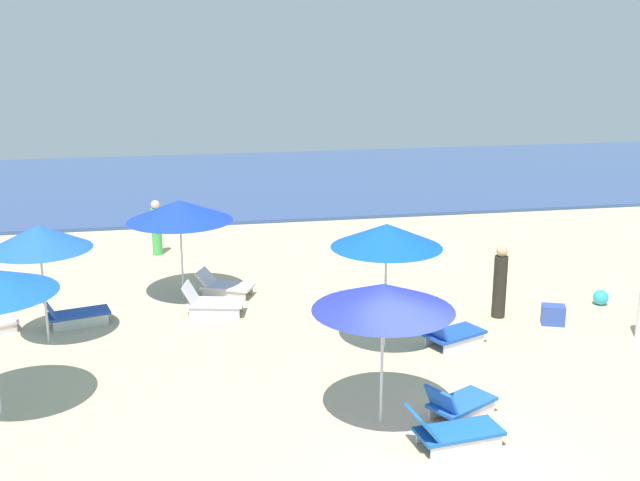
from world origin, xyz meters
name	(u,v)px	position (x,y,z in m)	size (l,w,h in m)	color
ground_plane	(451,472)	(0.00, 0.00, 0.00)	(60.00, 60.00, 0.00)	#D7BE8B
ocean	(265,180)	(0.00, 22.72, 0.06)	(60.00, 14.55, 0.12)	#304981
umbrella_0	(383,297)	(-0.63, 1.61, 2.19)	(2.28, 2.28, 2.42)	silver
lounge_chair_0_0	(452,432)	(0.26, 0.68, 0.25)	(1.55, 0.77, 0.72)	silver
lounge_chair_0_1	(458,404)	(0.67, 1.52, 0.26)	(1.36, 1.11, 0.69)	silver
umbrella_2	(180,211)	(-3.70, 8.42, 2.17)	(2.49, 2.49, 2.42)	silver
lounge_chair_2_0	(224,286)	(-2.73, 8.44, 0.25)	(1.48, 1.12, 0.63)	silver
lounge_chair_2_1	(212,303)	(-3.08, 7.20, 0.28)	(1.46, 0.92, 0.73)	silver
umbrella_3	(39,237)	(-6.50, 6.23, 2.24)	(2.08, 2.08, 2.49)	silver
lounge_chair_3_0	(75,314)	(-6.06, 7.07, 0.26)	(1.47, 0.88, 0.68)	silver
umbrella_6	(387,236)	(0.23, 4.55, 2.38)	(2.20, 2.20, 2.62)	silver
lounge_chair_6_0	(451,334)	(1.62, 4.48, 0.25)	(1.45, 1.10, 0.70)	silver
beachgoer_0	(500,283)	(3.24, 5.86, 0.80)	(0.35, 0.35, 1.66)	#29251E
beachgoer_4	(157,228)	(-4.35, 12.38, 0.77)	(0.33, 0.33, 1.59)	green
cooler_box_1	(553,315)	(4.23, 5.20, 0.22)	(0.49, 0.34, 0.44)	#314CAA
beach_ball_2	(601,297)	(5.92, 6.15, 0.18)	(0.36, 0.36, 0.36)	#2CA8CA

